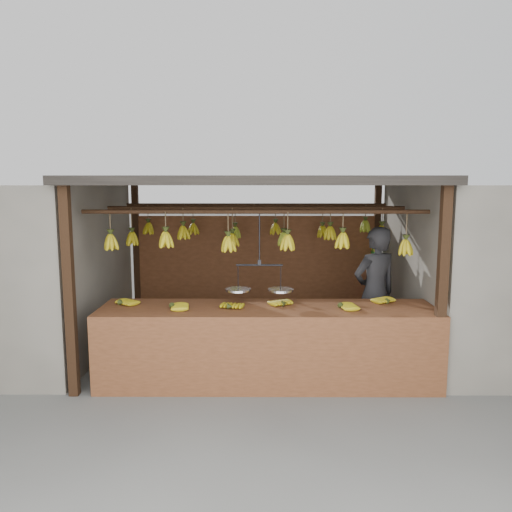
{
  "coord_description": "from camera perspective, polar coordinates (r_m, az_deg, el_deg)",
  "views": [
    {
      "loc": [
        0.03,
        -6.74,
        2.3
      ],
      "look_at": [
        0.0,
        0.3,
        1.3
      ],
      "focal_mm": 35.0,
      "sensor_mm": 36.0,
      "label": 1
    }
  ],
  "objects": [
    {
      "name": "stall",
      "position": [
        7.08,
        0.0,
        5.42
      ],
      "size": [
        4.3,
        3.3,
        2.4
      ],
      "color": "black",
      "rests_on": "ground"
    },
    {
      "name": "ground",
      "position": [
        7.12,
        -0.01,
        -10.76
      ],
      "size": [
        80.0,
        80.0,
        0.0
      ],
      "primitive_type": "plane",
      "color": "#5B5B57"
    },
    {
      "name": "vendor",
      "position": [
        6.82,
        13.42,
        -4.13
      ],
      "size": [
        0.76,
        0.65,
        1.77
      ],
      "primitive_type": "imported",
      "rotation": [
        0.0,
        0.0,
        3.56
      ],
      "color": "#262628",
      "rests_on": "ground"
    },
    {
      "name": "bag_bundles",
      "position": [
        8.42,
        13.36,
        -1.17
      ],
      "size": [
        0.08,
        0.26,
        1.23
      ],
      "color": "yellow",
      "rests_on": "ground"
    },
    {
      "name": "balance_scale",
      "position": [
        5.86,
        0.39,
        -3.47
      ],
      "size": [
        0.79,
        0.31,
        0.93
      ],
      "color": "black",
      "rests_on": "ground"
    },
    {
      "name": "hanging_bananas",
      "position": [
        6.77,
        0.1,
        2.37
      ],
      "size": [
        3.6,
        2.23,
        0.39
      ],
      "color": "#B8A213",
      "rests_on": "ground"
    },
    {
      "name": "counter",
      "position": [
        5.73,
        1.33,
        -7.98
      ],
      "size": [
        3.89,
        0.89,
        0.96
      ],
      "color": "brown",
      "rests_on": "ground"
    }
  ]
}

